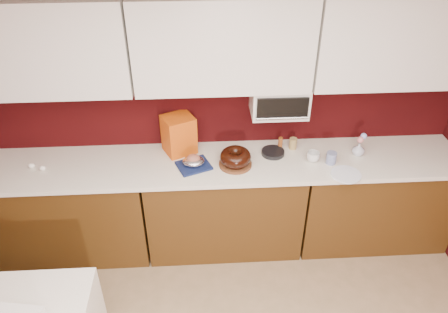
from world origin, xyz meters
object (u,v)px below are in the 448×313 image
bundt_cake (235,157)px  coffee_mug (313,156)px  blue_jar (331,158)px  toaster_oven (279,99)px  foil_ham_nest (194,161)px  pandoro_box (179,134)px  flower_vase (359,148)px

bundt_cake → coffee_mug: bundt_cake is taller
bundt_cake → blue_jar: (0.78, -0.01, -0.03)m
toaster_oven → coffee_mug: (0.28, -0.20, -0.42)m
bundt_cake → foil_ham_nest: (-0.34, 0.00, -0.03)m
bundt_cake → pandoro_box: 0.52m
bundt_cake → pandoro_box: (-0.46, 0.24, 0.08)m
coffee_mug → blue_jar: coffee_mug is taller
toaster_oven → bundt_cake: size_ratio=1.78×
pandoro_box → coffee_mug: pandoro_box is taller
bundt_cake → blue_jar: 0.78m
blue_jar → flower_vase: size_ratio=0.80×
bundt_cake → toaster_oven: bearing=31.4°
toaster_oven → blue_jar: (0.42, -0.24, -0.43)m
flower_vase → pandoro_box: bearing=174.3°
bundt_cake → coffee_mug: (0.64, 0.02, -0.03)m
bundt_cake → pandoro_box: size_ratio=0.77×
bundt_cake → pandoro_box: pandoro_box is taller
toaster_oven → pandoro_box: (-0.82, 0.02, -0.31)m
toaster_oven → bundt_cake: bearing=-148.6°
foil_ham_nest → blue_jar: 1.12m
toaster_oven → coffee_mug: toaster_oven is taller
foil_ham_nest → toaster_oven: bearing=17.4°
foil_ham_nest → flower_vase: (1.38, 0.09, 0.01)m
bundt_cake → pandoro_box: bearing=152.2°
pandoro_box → foil_ham_nest: bearing=-88.8°
pandoro_box → flower_vase: 1.51m
foil_ham_nest → coffee_mug: coffee_mug is taller
bundt_cake → flower_vase: (1.04, 0.09, -0.02)m
foil_ham_nest → blue_jar: size_ratio=1.78×
foil_ham_nest → blue_jar: blue_jar is taller
toaster_oven → blue_jar: toaster_oven is taller
coffee_mug → blue_jar: 0.15m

